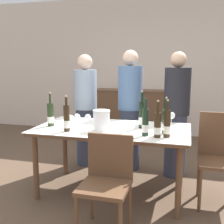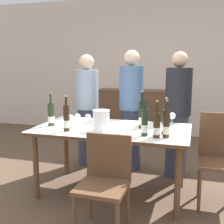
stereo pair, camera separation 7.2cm
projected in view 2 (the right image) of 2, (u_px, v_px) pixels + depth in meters
The scene contains 22 objects.
ground_plane at pixel (112, 192), 3.27m from camera, with size 12.00×12.00×0.00m, color brown.
back_wall at pixel (152, 67), 5.76m from camera, with size 8.00×0.10×2.80m.
sideboard_cabinet at pixel (133, 113), 5.75m from camera, with size 1.45×0.46×0.94m.
dining_table at pixel (112, 134), 3.15m from camera, with size 1.70×0.94×0.77m.
ice_bucket at pixel (101, 120), 3.01m from camera, with size 0.19×0.19×0.22m.
wine_bottle_0 at pixel (166, 125), 2.71m from camera, with size 0.07×0.07×0.37m.
wine_bottle_1 at pixel (67, 119), 2.97m from camera, with size 0.07×0.07×0.38m.
wine_bottle_2 at pixel (145, 123), 2.77m from camera, with size 0.07×0.07×0.38m.
wine_bottle_3 at pixel (157, 125), 2.70m from camera, with size 0.07×0.07×0.37m.
wine_bottle_4 at pixel (142, 115), 3.10m from camera, with size 0.07×0.07×0.42m.
wine_bottle_5 at pixel (51, 115), 3.23m from camera, with size 0.08×0.08×0.39m.
wine_bottle_6 at pixel (165, 122), 2.86m from camera, with size 0.08×0.08×0.38m.
wine_glass_0 at pixel (100, 116), 3.29m from camera, with size 0.08×0.08×0.14m.
wine_glass_1 at pixel (70, 119), 3.14m from camera, with size 0.09×0.09×0.15m.
wine_glass_2 at pixel (88, 118), 3.17m from camera, with size 0.07×0.07×0.15m.
wine_glass_3 at pixel (172, 116), 3.22m from camera, with size 0.08×0.08×0.16m.
wine_glass_4 at pixel (77, 117), 3.27m from camera, with size 0.08×0.08×0.13m.
chair_right_end at pixel (219, 153), 2.93m from camera, with size 0.42×0.42×0.96m.
chair_near_front at pixel (105, 176), 2.48m from camera, with size 0.42×0.42×0.86m.
person_host at pixel (87, 110), 4.07m from camera, with size 0.33×0.33×1.60m.
person_guest_left at pixel (131, 111), 3.87m from camera, with size 0.33×0.33×1.65m.
person_guest_right at pixel (178, 116), 3.61m from camera, with size 0.33×0.33×1.63m.
Camera 2 is at (0.87, -2.93, 1.49)m, focal length 45.00 mm.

